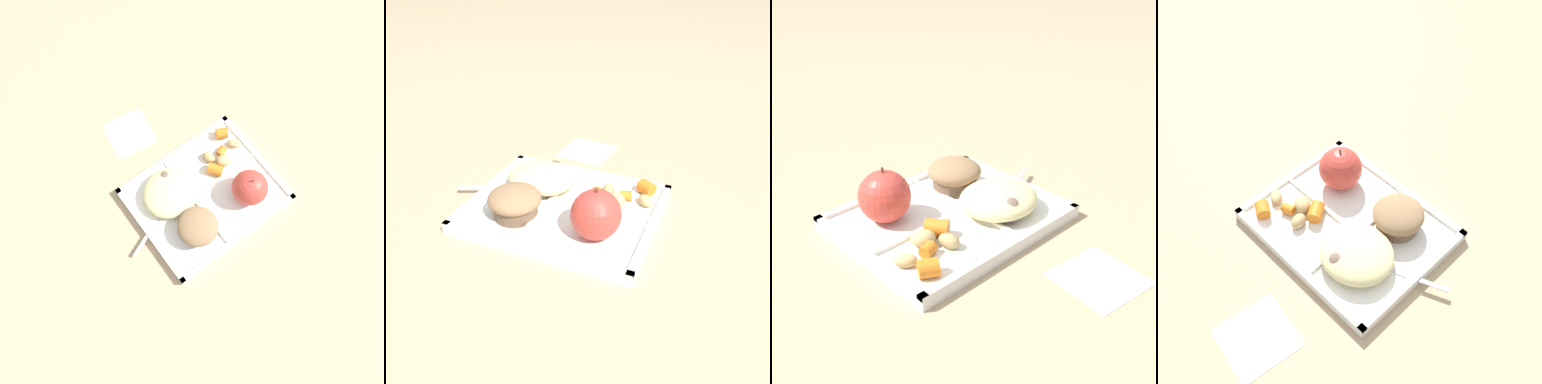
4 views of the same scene
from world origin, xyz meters
TOP-DOWN VIEW (x-y plane):
  - ground at (0.00, 0.00)m, footprint 6.00×6.00m
  - lunch_tray at (-0.00, -0.00)m, footprint 0.32×0.26m
  - green_apple at (-0.08, 0.06)m, footprint 0.08×0.08m
  - bran_muffin at (0.06, 0.06)m, footprint 0.09×0.09m
  - carrot_slice_large at (-0.05, -0.03)m, footprint 0.04×0.04m
  - carrot_slice_back at (-0.09, -0.06)m, footprint 0.03×0.02m
  - carrot_slice_tilted at (-0.12, -0.09)m, footprint 0.04×0.03m
  - potato_chunk_small at (-0.06, -0.06)m, footprint 0.03×0.04m
  - potato_chunk_wedge at (-0.08, -0.04)m, footprint 0.04×0.04m
  - potato_chunk_browned at (-0.13, -0.06)m, footprint 0.04×0.04m
  - egg_noodle_pile at (0.06, -0.04)m, footprint 0.13×0.12m
  - meatball_center at (0.05, -0.08)m, footprint 0.04×0.04m
  - meatball_side at (0.06, -0.05)m, footprint 0.04×0.04m
  - plastic_fork at (0.12, -0.02)m, footprint 0.15×0.08m
  - paper_napkin at (0.05, -0.24)m, footprint 0.12×0.12m

SIDE VIEW (x-z plane):
  - ground at x=0.00m, z-range 0.00..0.00m
  - paper_napkin at x=0.05m, z-range 0.00..0.00m
  - lunch_tray at x=0.00m, z-range 0.00..0.02m
  - plastic_fork at x=0.12m, z-range 0.01..0.02m
  - potato_chunk_browned at x=-0.13m, z-range 0.02..0.03m
  - carrot_slice_back at x=-0.09m, z-range 0.02..0.03m
  - potato_chunk_small at x=-0.06m, z-range 0.02..0.04m
  - potato_chunk_wedge at x=-0.08m, z-range 0.02..0.04m
  - carrot_slice_tilted at x=-0.12m, z-range 0.02..0.04m
  - carrot_slice_large at x=-0.05m, z-range 0.02..0.04m
  - meatball_center at x=0.05m, z-range 0.02..0.05m
  - meatball_side at x=0.06m, z-range 0.02..0.06m
  - egg_noodle_pile at x=0.06m, z-range 0.02..0.06m
  - bran_muffin at x=0.06m, z-range 0.02..0.07m
  - green_apple at x=-0.08m, z-range 0.01..0.10m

